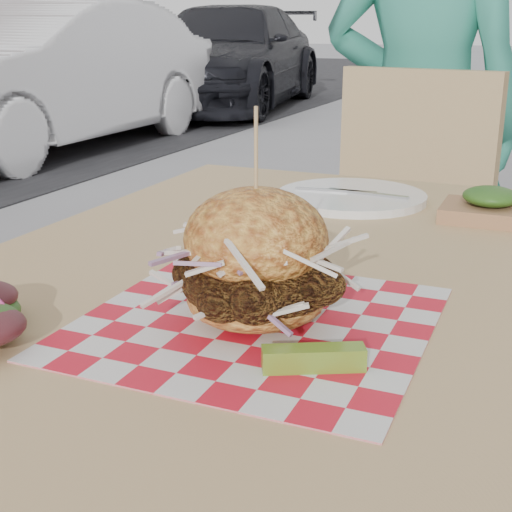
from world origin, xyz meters
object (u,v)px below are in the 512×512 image
object	(u,v)px
patio_chair	(411,233)
diner	(419,124)
sandwich	(256,265)
patio_table	(273,316)
car_white	(44,76)
car_dark	(227,56)

from	to	relation	value
patio_chair	diner	bearing A→B (deg)	111.43
diner	sandwich	xyz separation A→B (m)	(0.09, -1.39, 0.03)
diner	patio_table	size ratio (longest dim) A/B	1.31
diner	sandwich	world-z (taller)	diner
diner	car_white	world-z (taller)	diner
patio_table	sandwich	world-z (taller)	sandwich
patio_table	patio_chair	size ratio (longest dim) A/B	1.26
car_white	car_dark	distance (m)	3.70
diner	patio_table	distance (m)	1.20
patio_table	patio_chair	bearing A→B (deg)	88.76
car_dark	sandwich	bearing A→B (deg)	-72.57
car_dark	patio_table	bearing A→B (deg)	-72.36
car_white	sandwich	bearing A→B (deg)	-49.21
car_white	sandwich	xyz separation A→B (m)	(3.86, -4.45, 0.18)
car_white	patio_chair	distance (m)	5.08
car_dark	sandwich	xyz separation A→B (m)	(3.86, -8.15, 0.16)
diner	patio_chair	world-z (taller)	diner
car_white	patio_chair	xyz separation A→B (m)	(3.82, -3.34, -0.08)
car_dark	patio_chair	bearing A→B (deg)	-69.44
diner	sandwich	size ratio (longest dim) A/B	6.95
car_dark	patio_table	world-z (taller)	car_dark
diner	patio_chair	bearing A→B (deg)	104.47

